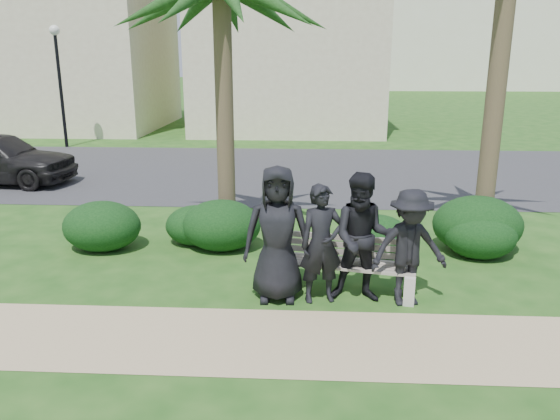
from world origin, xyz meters
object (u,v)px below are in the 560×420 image
Objects in this scene: street_lamp at (58,65)px; man_b at (321,244)px; park_bench at (336,268)px; man_a at (277,234)px; man_d at (409,248)px; man_c at (363,238)px.

street_lamp is 15.75m from man_b.
park_bench is 1.06m from man_a.
park_bench is 1.22× the size of man_a.
man_d reaches higher than park_bench.
man_a is (-0.82, -0.30, 0.59)m from park_bench.
man_a is at bearing -55.85° from street_lamp.
park_bench is at bearing 17.60° from man_a.
man_b is (-0.23, -0.33, 0.47)m from park_bench.
man_d is at bearing -3.47° from man_c.
park_bench is 1.10m from man_d.
man_c is (9.71, -12.59, -2.05)m from street_lamp.
man_d is at bearing -16.18° from man_b.
man_c is at bearing -1.27° from man_a.
man_d is (1.76, -0.07, -0.14)m from man_a.
street_lamp is 2.68× the size of man_d.
man_c is 0.62m from man_d.
park_bench is at bearing -52.71° from street_lamp.
man_b is at bearing -113.21° from park_bench.
man_a is 1.16m from man_c.
man_a is 1.17× the size of man_d.
street_lamp is at bearing 138.50° from park_bench.
man_d is at bearing -50.88° from street_lamp.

